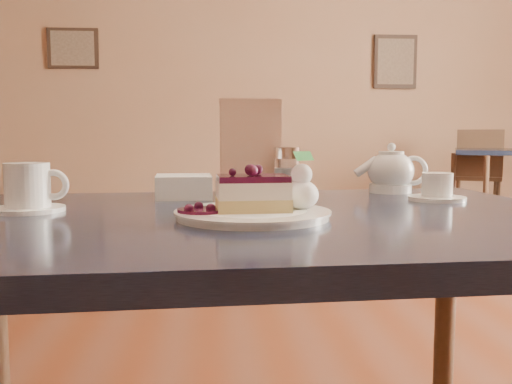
{
  "coord_description": "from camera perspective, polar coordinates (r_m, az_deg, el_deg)",
  "views": [
    {
      "loc": [
        -0.12,
        -0.96,
        0.86
      ],
      "look_at": [
        -0.05,
        -0.13,
        0.77
      ],
      "focal_mm": 40.0,
      "sensor_mm": 36.0,
      "label": 1
    }
  ],
  "objects": [
    {
      "name": "napkin_stack",
      "position": [
        1.22,
        -7.25,
        0.56
      ],
      "size": [
        0.12,
        0.12,
        0.05
      ],
      "primitive_type": "cube",
      "rotation": [
        0.0,
        0.0,
        0.06
      ],
      "color": "white",
      "rests_on": "main_table"
    },
    {
      "name": "whipped_cream",
      "position": [
        0.94,
        4.57,
        -0.25
      ],
      "size": [
        0.06,
        0.06,
        0.05
      ],
      "color": "white",
      "rests_on": "dessert_plate"
    },
    {
      "name": "menu_card",
      "position": [
        1.27,
        -0.55,
        4.54
      ],
      "size": [
        0.14,
        0.04,
        0.21
      ],
      "primitive_type": "cube",
      "rotation": [
        0.0,
        0.0,
        0.06
      ],
      "color": "beige",
      "rests_on": "main_table"
    },
    {
      "name": "coffee_set",
      "position": [
        1.07,
        -21.75,
        0.2
      ],
      "size": [
        0.13,
        0.13,
        0.09
      ],
      "color": "white",
      "rests_on": "main_table"
    },
    {
      "name": "dessert_plate",
      "position": [
        0.92,
        -0.34,
        -2.28
      ],
      "size": [
        0.24,
        0.24,
        0.01
      ],
      "primitive_type": "cylinder",
      "color": "white",
      "rests_on": "main_table"
    },
    {
      "name": "berry_sauce",
      "position": [
        0.9,
        -5.46,
        -1.85
      ],
      "size": [
        0.08,
        0.08,
        0.01
      ],
      "primitive_type": "cylinder",
      "color": "#44112D",
      "rests_on": "dessert_plate"
    },
    {
      "name": "main_table",
      "position": [
        0.98,
        -0.69,
        -6.62
      ],
      "size": [
        1.2,
        0.83,
        0.72
      ],
      "rotation": [
        0.0,
        0.0,
        0.06
      ],
      "color": "black",
      "rests_on": "ground"
    },
    {
      "name": "tea_set",
      "position": [
        1.32,
        14.13,
        1.61
      ],
      "size": [
        0.21,
        0.27,
        0.1
      ],
      "color": "white",
      "rests_on": "main_table"
    },
    {
      "name": "cheesecake_slice",
      "position": [
        0.91,
        -0.34,
        -0.14
      ],
      "size": [
        0.12,
        0.09,
        0.06
      ],
      "rotation": [
        0.0,
        0.0,
        0.06
      ],
      "color": "#DFC06A",
      "rests_on": "dessert_plate"
    },
    {
      "name": "sugar_shaker",
      "position": [
        1.25,
        3.09,
        2.12
      ],
      "size": [
        0.06,
        0.06,
        0.11
      ],
      "color": "white",
      "rests_on": "main_table"
    }
  ]
}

